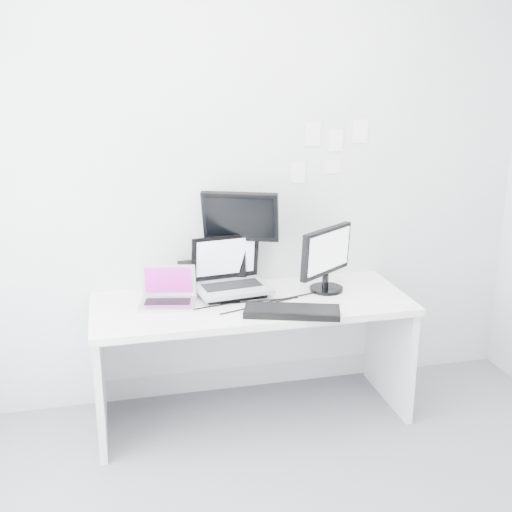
# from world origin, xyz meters

# --- Properties ---
(back_wall) EXTENTS (3.60, 0.00, 3.60)m
(back_wall) POSITION_xyz_m (0.00, 1.60, 1.35)
(back_wall) COLOR silver
(back_wall) RESTS_ON ground
(desk) EXTENTS (1.80, 0.70, 0.73)m
(desk) POSITION_xyz_m (0.00, 1.25, 0.36)
(desk) COLOR white
(desk) RESTS_ON ground
(macbook) EXTENTS (0.35, 0.29, 0.23)m
(macbook) POSITION_xyz_m (-0.48, 1.28, 0.84)
(macbook) COLOR silver
(macbook) RESTS_ON desk
(speaker) EXTENTS (0.09, 0.09, 0.18)m
(speaker) POSITION_xyz_m (-0.34, 1.49, 0.82)
(speaker) COLOR black
(speaker) RESTS_ON desk
(dell_laptop) EXTENTS (0.45, 0.37, 0.34)m
(dell_laptop) POSITION_xyz_m (-0.09, 1.36, 0.90)
(dell_laptop) COLOR #A2A4A9
(dell_laptop) RESTS_ON desk
(rear_monitor) EXTENTS (0.47, 0.31, 0.61)m
(rear_monitor) POSITION_xyz_m (-0.01, 1.49, 1.03)
(rear_monitor) COLOR black
(rear_monitor) RESTS_ON desk
(samsung_monitor) EXTENTS (0.47, 0.41, 0.40)m
(samsung_monitor) POSITION_xyz_m (0.47, 1.32, 0.93)
(samsung_monitor) COLOR black
(samsung_monitor) RESTS_ON desk
(keyboard) EXTENTS (0.54, 0.33, 0.03)m
(keyboard) POSITION_xyz_m (0.16, 1.00, 0.75)
(keyboard) COLOR black
(keyboard) RESTS_ON desk
(mouse) EXTENTS (0.12, 0.10, 0.03)m
(mouse) POSITION_xyz_m (0.33, 0.96, 0.75)
(mouse) COLOR black
(mouse) RESTS_ON desk
(wall_note_0) EXTENTS (0.10, 0.00, 0.14)m
(wall_note_0) POSITION_xyz_m (0.45, 1.59, 1.62)
(wall_note_0) COLOR white
(wall_note_0) RESTS_ON back_wall
(wall_note_1) EXTENTS (0.09, 0.00, 0.13)m
(wall_note_1) POSITION_xyz_m (0.60, 1.59, 1.58)
(wall_note_1) COLOR white
(wall_note_1) RESTS_ON back_wall
(wall_note_2) EXTENTS (0.10, 0.00, 0.14)m
(wall_note_2) POSITION_xyz_m (0.75, 1.59, 1.63)
(wall_note_2) COLOR white
(wall_note_2) RESTS_ON back_wall
(wall_note_3) EXTENTS (0.11, 0.00, 0.08)m
(wall_note_3) POSITION_xyz_m (0.58, 1.59, 1.42)
(wall_note_3) COLOR white
(wall_note_3) RESTS_ON back_wall
(wall_note_4) EXTENTS (0.09, 0.00, 0.13)m
(wall_note_4) POSITION_xyz_m (0.36, 1.59, 1.39)
(wall_note_4) COLOR white
(wall_note_4) RESTS_ON back_wall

